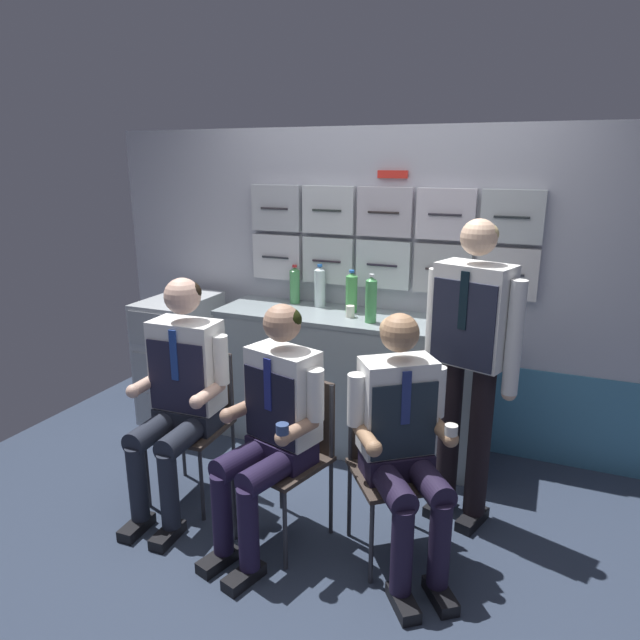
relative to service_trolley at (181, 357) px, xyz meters
name	(u,v)px	position (x,y,z in m)	size (l,w,h in m)	color
ground	(300,539)	(1.40, -0.93, -0.54)	(4.80, 4.80, 0.04)	#2B3447
galley_bulkhead	(381,287)	(1.40, 0.44, 0.56)	(4.20, 0.14, 2.15)	#B2B4C0
galley_counter	(350,381)	(1.28, 0.16, -0.05)	(1.87, 0.53, 0.93)	#929FA4
service_trolley	(181,357)	(0.00, 0.00, 0.00)	(0.40, 0.65, 0.97)	black
folding_chair_left	(198,408)	(0.65, -0.74, 0.01)	(0.42, 0.42, 0.85)	#2D2D33
crew_member_left	(180,384)	(0.66, -0.89, 0.22)	(0.52, 0.65, 1.32)	black
folding_chair_right	(294,439)	(1.34, -0.87, 0.01)	(0.50, 0.50, 0.85)	#2D2D33
crew_member_right	(272,419)	(1.30, -1.02, 0.19)	(0.52, 0.67, 1.27)	black
folding_chair_by_counter	(389,450)	(1.83, -0.78, 0.01)	(0.56, 0.56, 0.85)	#2D2D33
crew_member_by_counter	(403,434)	(1.93, -0.91, 0.18)	(0.61, 0.66, 1.26)	black
crew_member_standing	(470,350)	(2.14, -0.41, 0.47)	(0.51, 0.35, 1.66)	black
water_bottle_tall	(371,300)	(1.45, 0.06, 0.57)	(0.07, 0.07, 0.31)	#479D55
water_bottle_blue_cap	(320,287)	(0.99, 0.31, 0.56)	(0.08, 0.08, 0.30)	silver
water_bottle_short	(352,292)	(1.25, 0.25, 0.56)	(0.08, 0.08, 0.29)	#4DA452
sparkling_bottle_green	(295,285)	(0.79, 0.33, 0.55)	(0.07, 0.07, 0.28)	#499655
coffee_cup_spare	(440,313)	(1.85, 0.29, 0.46)	(0.06, 0.06, 0.08)	tan
paper_cup_tan	(350,311)	(1.29, 0.12, 0.46)	(0.06, 0.06, 0.08)	silver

